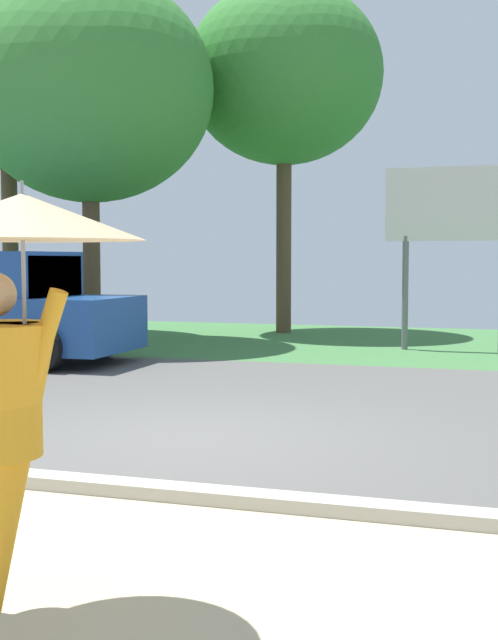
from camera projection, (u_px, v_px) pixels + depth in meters
The scene contains 6 objects.
ground_plane at pixel (270, 396), 11.03m from camera, with size 40.00×22.00×0.20m.
monk_pedestrian at pixel (4, 381), 4.02m from camera, with size 1.17×1.17×2.13m.
roadside_billboard at pixel (454, 217), 15.75m from camera, with size 2.60×0.12×3.50m.
tree_left_far at pixel (284, 75), 19.50m from camera, with size 4.62×4.62×8.17m.
tree_center_back at pixel (7, 62), 18.77m from camera, with size 5.33×5.33×8.63m.
tree_right_mid at pixel (89, 89), 17.13m from camera, with size 5.14×5.14×7.60m.
Camera 1 is at (2.99, -7.57, 1.76)m, focal length 46.76 mm.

